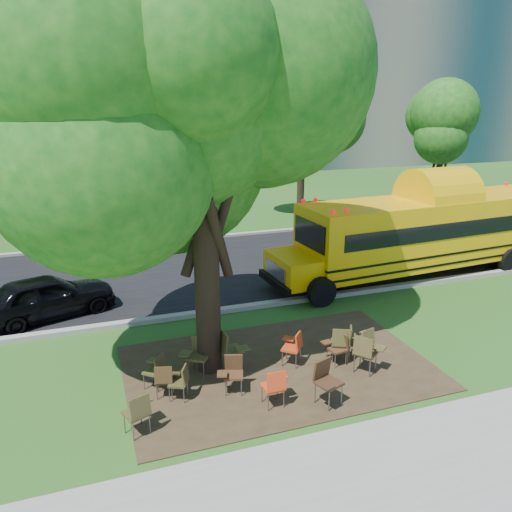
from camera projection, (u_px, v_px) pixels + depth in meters
name	position (u px, v px, depth m)	size (l,w,h in m)	color
ground	(232.00, 365.00, 11.83)	(160.00, 160.00, 0.00)	#27561B
dirt_patch	(278.00, 367.00, 11.69)	(7.00, 4.50, 0.03)	#382819
asphalt_road	(177.00, 272.00, 18.13)	(80.00, 8.00, 0.04)	black
kerb_near	(202.00, 313.00, 14.51)	(80.00, 0.25, 0.14)	gray
kerb_far	(159.00, 242.00, 21.81)	(80.00, 0.25, 0.14)	gray
building_right	(352.00, 32.00, 49.85)	(30.00, 16.00, 25.00)	gray
bg_tree_2	(32.00, 140.00, 23.42)	(4.80, 4.80, 6.62)	black
bg_tree_3	(302.00, 120.00, 25.45)	(5.60, 5.60, 7.84)	black
bg_tree_4	(443.00, 132.00, 27.26)	(5.00, 5.00, 6.85)	black
main_tree	(203.00, 135.00, 10.03)	(7.20, 7.20, 8.93)	black
school_bus	(431.00, 231.00, 17.64)	(11.33, 3.26, 2.73)	#ECA907
chair_0	(139.00, 410.00, 9.19)	(0.60, 0.68, 0.87)	#48401F
chair_1	(165.00, 377.00, 10.37)	(0.60, 0.47, 0.79)	#402D17
chair_2	(180.00, 379.00, 10.32)	(0.50, 0.64, 0.78)	#433B1D
chair_3	(232.00, 370.00, 10.57)	(0.66, 0.51, 0.84)	#4A2E1A
chair_4	(275.00, 384.00, 10.03)	(0.57, 0.53, 0.87)	red
chair_5	(326.00, 378.00, 10.12)	(0.67, 0.75, 0.97)	#3F2616
chair_6	(338.00, 345.00, 11.70)	(0.54, 0.54, 0.81)	#4C2F1B
chair_7	(366.00, 350.00, 11.25)	(0.82, 0.65, 0.97)	#4E4222
chair_8	(156.00, 367.00, 10.71)	(0.56, 0.70, 0.82)	#443E1D
chair_9	(198.00, 352.00, 11.26)	(0.77, 0.61, 0.91)	#49441F
chair_10	(230.00, 347.00, 11.40)	(0.62, 0.64, 0.97)	#46441E
chair_11	(294.00, 345.00, 11.65)	(0.59, 0.74, 0.86)	red
chair_12	(355.00, 340.00, 11.97)	(0.52, 0.66, 0.80)	#463E1E
chair_13	(366.00, 339.00, 12.05)	(0.53, 0.57, 0.78)	brown
chair_14	(342.00, 341.00, 11.79)	(0.75, 0.59, 0.91)	#44421D
black_car	(47.00, 297.00, 14.22)	(1.51, 3.76, 1.28)	black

